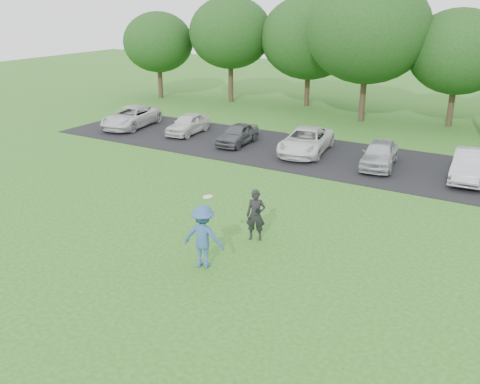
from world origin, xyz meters
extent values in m
plane|color=#26631C|center=(0.00, 0.00, 0.00)|extent=(100.00, 100.00, 0.00)
cube|color=black|center=(0.00, 13.00, 0.01)|extent=(32.00, 6.50, 0.03)
imported|color=#335890|center=(0.49, 0.66, 0.94)|extent=(1.33, 0.94, 1.87)
cylinder|color=white|center=(0.63, 0.72, 2.15)|extent=(0.27, 0.27, 0.06)
imported|color=black|center=(0.88, 3.02, 0.84)|extent=(0.72, 0.60, 1.68)
cube|color=black|center=(1.06, 2.84, 1.08)|extent=(0.17, 0.15, 0.10)
imported|color=silver|center=(-13.14, 12.80, 0.63)|extent=(2.61, 4.57, 1.20)
imported|color=silver|center=(-9.27, 13.24, 0.59)|extent=(1.60, 3.41, 1.13)
imported|color=#505257|center=(-5.67, 12.71, 0.57)|extent=(1.49, 3.24, 1.08)
imported|color=silver|center=(-1.91, 13.01, 0.64)|extent=(2.65, 4.61, 1.21)
imported|color=#B9BCC1|center=(1.91, 12.66, 0.64)|extent=(1.98, 3.74, 1.21)
imported|color=#B8BBC0|center=(5.74, 12.84, 0.65)|extent=(1.58, 3.86, 1.25)
cylinder|color=#38281C|center=(-18.00, 21.60, 1.10)|extent=(0.36, 0.36, 2.20)
ellipsoid|color=#214C19|center=(-18.00, 21.60, 4.15)|extent=(5.20, 5.20, 4.42)
cylinder|color=#38281C|center=(-12.50, 23.00, 1.35)|extent=(0.36, 0.36, 2.70)
ellipsoid|color=#214C19|center=(-12.50, 23.00, 4.93)|extent=(5.94, 5.94, 5.05)
cylinder|color=#38281C|center=(-7.00, 24.40, 1.10)|extent=(0.36, 0.36, 2.20)
ellipsoid|color=#214C19|center=(-7.00, 24.40, 4.71)|extent=(6.68, 6.68, 5.68)
cylinder|color=#38281C|center=(-2.00, 21.60, 1.35)|extent=(0.36, 0.36, 2.70)
ellipsoid|color=#214C19|center=(-2.00, 21.60, 5.48)|extent=(7.42, 7.42, 6.31)
cylinder|color=#38281C|center=(3.00, 23.00, 1.10)|extent=(0.36, 0.36, 2.20)
ellipsoid|color=#214C19|center=(3.00, 23.00, 4.36)|extent=(5.76, 5.76, 4.90)
camera|label=1|loc=(8.51, -10.66, 7.36)|focal=40.00mm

